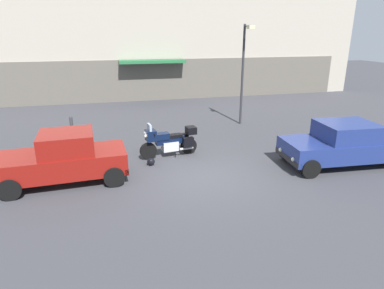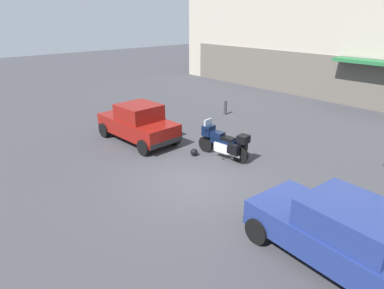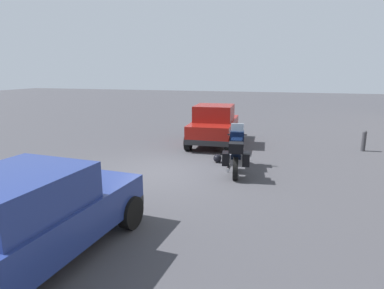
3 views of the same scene
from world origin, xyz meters
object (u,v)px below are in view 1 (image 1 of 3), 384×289
car_hatchback_near (65,158)px  bollard_curbside (71,124)px  motorcycle (170,141)px  helmet (151,162)px  streetlamp_curbside (244,66)px  car_sedan_far (346,144)px

car_hatchback_near → bollard_curbside: (-0.35, 5.77, -0.38)m
motorcycle → helmet: size_ratio=8.07×
motorcycle → bollard_curbside: 5.85m
motorcycle → bollard_curbside: bearing=-54.8°
motorcycle → streetlamp_curbside: streetlamp_curbside is taller
car_hatchback_near → helmet: bearing=-168.5°
streetlamp_curbside → motorcycle: bearing=-140.4°
car_hatchback_near → motorcycle: bearing=-161.0°
car_hatchback_near → streetlamp_curbside: 9.82m
motorcycle → streetlamp_curbside: (4.45, 3.69, 2.37)m
car_hatchback_near → car_sedan_far: size_ratio=0.85×
motorcycle → car_sedan_far: bearing=150.7°
car_sedan_far → car_hatchback_near: bearing=-1.5°
streetlamp_curbside → bollard_curbside: (-8.41, 0.61, -2.56)m
car_sedan_far → motorcycle: bearing=-18.0°
motorcycle → car_hatchback_near: 3.91m
motorcycle → car_sedan_far: (5.92, -2.37, 0.16)m
car_sedan_far → bollard_curbside: 11.93m
helmet → car_hatchback_near: bearing=-165.3°
helmet → car_hatchback_near: car_hatchback_near is taller
helmet → streetlamp_curbside: streetlamp_curbside is taller
car_hatchback_near → streetlamp_curbside: (8.06, 5.16, 2.18)m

